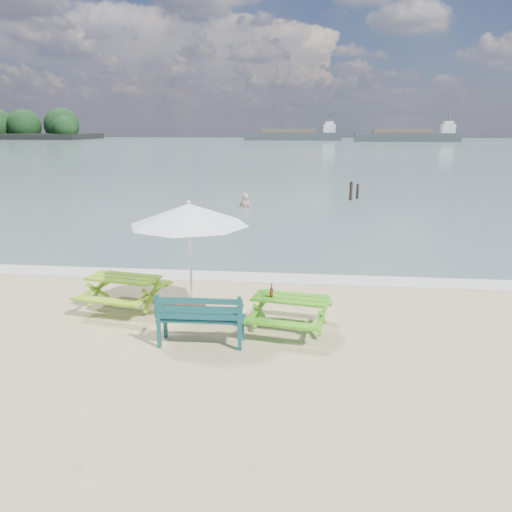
# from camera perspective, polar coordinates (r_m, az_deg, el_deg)

# --- Properties ---
(sea) EXTENTS (300.00, 300.00, 0.00)m
(sea) POSITION_cam_1_polar(r_m,az_deg,el_deg) (92.85, 5.36, 12.22)
(sea) COLOR slate
(sea) RESTS_ON ground
(foam_strip) EXTENTS (22.00, 0.90, 0.01)m
(foam_strip) POSITION_cam_1_polar(r_m,az_deg,el_deg) (13.03, -1.20, -2.40)
(foam_strip) COLOR silver
(foam_strip) RESTS_ON ground
(picnic_table_left) EXTENTS (1.77, 1.91, 0.72)m
(picnic_table_left) POSITION_cam_1_polar(r_m,az_deg,el_deg) (11.10, -14.80, -4.15)
(picnic_table_left) COLOR #7CB81B
(picnic_table_left) RESTS_ON ground
(picnic_table_right) EXTENTS (1.67, 1.80, 0.68)m
(picnic_table_right) POSITION_cam_1_polar(r_m,az_deg,el_deg) (9.64, 3.92, -6.68)
(picnic_table_right) COLOR #44A418
(picnic_table_right) RESTS_ON ground
(park_bench) EXTENTS (1.56, 0.58, 0.95)m
(park_bench) POSITION_cam_1_polar(r_m,az_deg,el_deg) (9.13, -6.26, -8.21)
(park_bench) COLOR #104246
(park_bench) RESTS_ON ground
(side_table) EXTENTS (0.54, 0.54, 0.31)m
(side_table) POSITION_cam_1_polar(r_m,az_deg,el_deg) (10.42, -7.30, -6.08)
(side_table) COLOR brown
(side_table) RESTS_ON ground
(patio_umbrella) EXTENTS (2.71, 2.71, 2.36)m
(patio_umbrella) POSITION_cam_1_polar(r_m,az_deg,el_deg) (9.90, -7.67, 4.73)
(patio_umbrella) COLOR silver
(patio_umbrella) RESTS_ON ground
(beer_bottle) EXTENTS (0.07, 0.07, 0.26)m
(beer_bottle) POSITION_cam_1_polar(r_m,az_deg,el_deg) (9.49, 1.77, -4.20)
(beer_bottle) COLOR #904415
(beer_bottle) RESTS_ON picnic_table_right
(swimmer) EXTENTS (0.77, 0.63, 1.82)m
(swimmer) POSITION_cam_1_polar(r_m,az_deg,el_deg) (24.54, -1.23, 5.11)
(swimmer) COLOR tan
(swimmer) RESTS_ON ground
(mooring_pilings) EXTENTS (0.56, 0.76, 1.20)m
(mooring_pilings) POSITION_cam_1_polar(r_m,az_deg,el_deg) (27.33, 11.09, 7.09)
(mooring_pilings) COLOR black
(mooring_pilings) RESTS_ON ground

